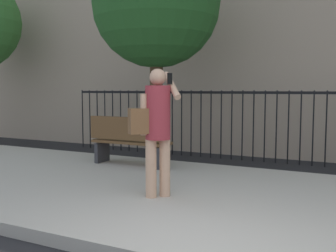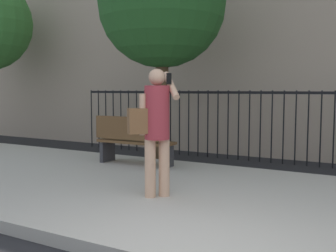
{
  "view_description": "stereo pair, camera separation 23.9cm",
  "coord_description": "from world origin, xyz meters",
  "views": [
    {
      "loc": [
        1.3,
        -3.04,
        1.62
      ],
      "look_at": [
        -1.33,
        2.06,
        1.1
      ],
      "focal_mm": 43.33,
      "sensor_mm": 36.0,
      "label": 1
    },
    {
      "loc": [
        1.51,
        -2.92,
        1.62
      ],
      "look_at": [
        -1.33,
        2.06,
        1.1
      ],
      "focal_mm": 43.33,
      "sensor_mm": 36.0,
      "label": 2
    }
  ],
  "objects": [
    {
      "name": "iron_fence",
      "position": [
        0.0,
        5.9,
        1.02
      ],
      "size": [
        12.03,
        0.04,
        1.6
      ],
      "color": "black",
      "rests_on": "ground"
    },
    {
      "name": "street_bench",
      "position": [
        -2.93,
        3.52,
        0.65
      ],
      "size": [
        1.6,
        0.45,
        0.95
      ],
      "color": "brown",
      "rests_on": "sidewalk"
    },
    {
      "name": "street_tree_mid",
      "position": [
        -2.84,
        4.46,
        3.37
      ],
      "size": [
        2.66,
        2.66,
        4.72
      ],
      "color": "#4C3823",
      "rests_on": "ground"
    },
    {
      "name": "pedestrian_on_phone",
      "position": [
        -1.35,
        1.74,
        1.17
      ],
      "size": [
        0.68,
        0.7,
        1.75
      ],
      "color": "tan",
      "rests_on": "sidewalk"
    },
    {
      "name": "sidewalk",
      "position": [
        0.0,
        2.2,
        0.07
      ],
      "size": [
        28.0,
        4.4,
        0.15
      ],
      "primitive_type": "cube",
      "color": "#B2ADA3",
      "rests_on": "ground"
    }
  ]
}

